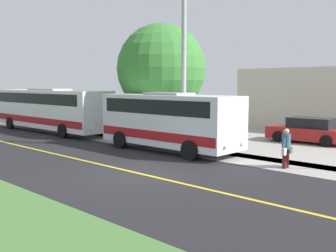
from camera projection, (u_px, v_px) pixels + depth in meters
The scene contains 10 objects.
ground_plane at pixel (139, 174), 14.80m from camera, with size 120.00×120.00×0.00m, color #477238.
road_surface at pixel (139, 173), 14.80m from camera, with size 8.00×100.00×0.01m, color black.
sidewalk at pixel (220, 155), 18.55m from camera, with size 2.40×100.00×0.01m, color #9E9991.
road_centre_line at pixel (139, 173), 14.80m from camera, with size 0.16×100.00×0.00m, color gold.
shuttle_bus_front at pixel (169, 119), 19.67m from camera, with size 2.61×7.85×2.94m.
transit_bus_rear at pixel (50, 108), 27.60m from camera, with size 2.67×11.81×3.04m.
pedestrian_with_bags at pixel (286, 147), 15.65m from camera, with size 0.72×0.34×1.60m.
street_light_pole at pixel (182, 66), 19.31m from camera, with size 1.97×0.24×7.73m.
parked_car_near at pixel (308, 131), 22.48m from camera, with size 2.18×4.48×1.45m.
tree_curbside at pixel (161, 69), 23.81m from camera, with size 5.42×5.42×6.99m.
Camera 1 is at (9.79, 10.78, 3.38)m, focal length 41.92 mm.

